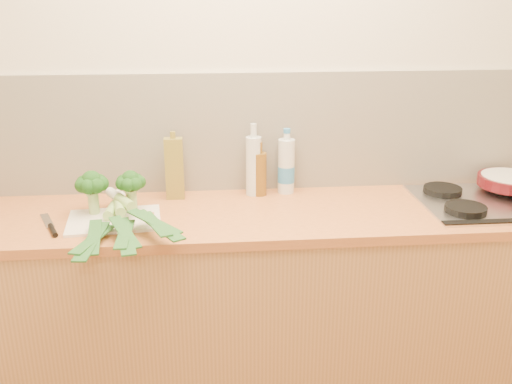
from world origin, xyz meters
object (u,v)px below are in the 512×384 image
(gas_hob, at_px, (487,201))
(chefs_knife, at_px, (51,228))
(skillet, at_px, (511,181))
(chopping_board, at_px, (114,220))

(gas_hob, relative_size, chefs_knife, 2.21)
(gas_hob, distance_m, skillet, 0.21)
(gas_hob, xyz_separation_m, chefs_knife, (-1.82, -0.12, -0.01))
(chopping_board, bearing_deg, gas_hob, -3.59)
(chefs_knife, distance_m, skillet, 2.00)
(gas_hob, relative_size, skillet, 1.38)
(chopping_board, distance_m, skillet, 1.76)
(gas_hob, height_order, chefs_knife, gas_hob)
(gas_hob, bearing_deg, chefs_knife, -176.08)
(gas_hob, xyz_separation_m, skillet, (0.16, 0.12, 0.05))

